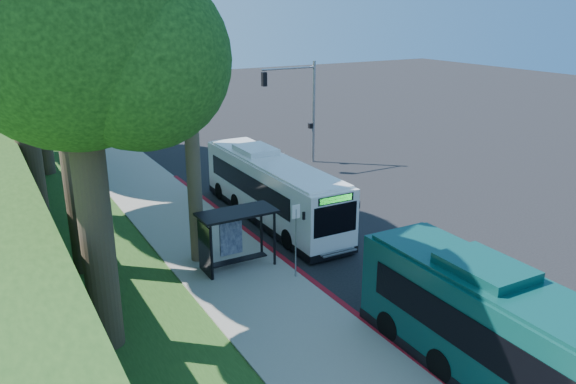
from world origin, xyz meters
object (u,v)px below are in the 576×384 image
bus_shelter (230,229)px  teal_bus (533,353)px  pickup (270,161)px  white_bus (272,188)px

bus_shelter → teal_bus: 12.33m
bus_shelter → pickup: (8.27, 12.21, -1.11)m
bus_shelter → pickup: bearing=55.9°
white_bus → teal_bus: 16.20m
bus_shelter → pickup: 14.79m
bus_shelter → pickup: bus_shelter is taller
teal_bus → pickup: 24.54m
pickup → white_bus: bearing=-128.6°
white_bus → pickup: white_bus is taller
bus_shelter → white_bus: (4.23, 4.35, -0.13)m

